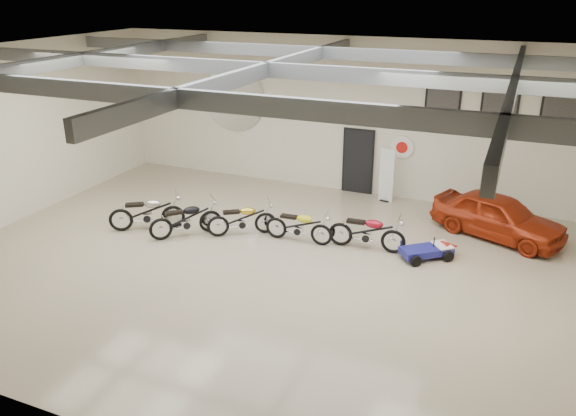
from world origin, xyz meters
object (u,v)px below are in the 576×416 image
at_px(go_kart, 431,247).
at_px(motorcycle_silver, 147,212).
at_px(banner_stand, 387,175).
at_px(motorcycle_gold, 242,218).
at_px(motorcycle_yellow, 299,225).
at_px(vintage_car, 498,216).
at_px(motorcycle_red, 367,231).
at_px(motorcycle_black, 186,219).

bearing_deg(go_kart, motorcycle_silver, 150.24).
bearing_deg(banner_stand, motorcycle_gold, -116.30).
bearing_deg(motorcycle_yellow, banner_stand, 68.22).
distance_m(motorcycle_yellow, vintage_car, 5.44).
bearing_deg(motorcycle_red, motorcycle_silver, -172.78).
bearing_deg(motorcycle_red, motorcycle_yellow, -175.58).
bearing_deg(motorcycle_red, vintage_car, 31.46).
bearing_deg(motorcycle_yellow, motorcycle_black, -165.63).
relative_size(motorcycle_black, go_kart, 1.23).
bearing_deg(banner_stand, go_kart, -49.73).
distance_m(banner_stand, motorcycle_yellow, 4.17).
relative_size(motorcycle_silver, vintage_car, 0.58).
height_order(banner_stand, motorcycle_red, banner_stand).
xyz_separation_m(motorcycle_red, vintage_car, (3.08, 2.15, 0.09)).
xyz_separation_m(motorcycle_silver, go_kart, (7.69, 1.28, -0.24)).
xyz_separation_m(banner_stand, motorcycle_silver, (-5.67, -4.78, -0.35)).
relative_size(motorcycle_silver, motorcycle_black, 1.04).
height_order(motorcycle_silver, motorcycle_black, motorcycle_silver).
height_order(motorcycle_silver, motorcycle_red, motorcycle_silver).
height_order(motorcycle_silver, motorcycle_gold, motorcycle_silver).
xyz_separation_m(motorcycle_gold, go_kart, (5.06, 0.59, -0.20)).
height_order(banner_stand, motorcycle_gold, banner_stand).
bearing_deg(motorcycle_gold, banner_stand, 19.95).
height_order(motorcycle_gold, motorcycle_yellow, motorcycle_gold).
relative_size(banner_stand, motorcycle_black, 0.90).
relative_size(banner_stand, go_kart, 1.11).
bearing_deg(motorcycle_gold, motorcycle_red, -26.09).
bearing_deg(motorcycle_black, motorcycle_yellow, -29.95).
xyz_separation_m(motorcycle_yellow, go_kart, (3.45, 0.39, -0.19)).
xyz_separation_m(banner_stand, motorcycle_gold, (-3.04, -4.09, -0.40)).
bearing_deg(motorcycle_silver, motorcycle_gold, -17.99).
bearing_deg(motorcycle_yellow, motorcycle_silver, -169.76).
bearing_deg(vintage_car, motorcycle_red, 146.87).
distance_m(banner_stand, motorcycle_gold, 5.11).
bearing_deg(go_kart, motorcycle_gold, 147.39).
bearing_deg(vintage_car, motorcycle_yellow, 138.11).
relative_size(motorcycle_yellow, motorcycle_red, 0.93).
bearing_deg(motorcycle_silver, motorcycle_red, -22.13).
height_order(motorcycle_silver, go_kart, motorcycle_silver).
bearing_deg(motorcycle_yellow, go_kart, 4.92).
distance_m(banner_stand, go_kart, 4.09).
relative_size(motorcycle_silver, motorcycle_red, 1.03).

